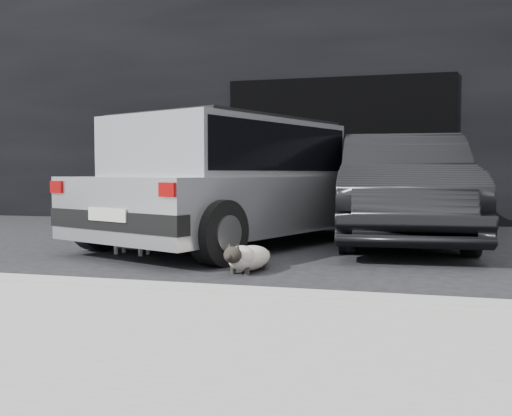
% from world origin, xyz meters
% --- Properties ---
extents(ground, '(80.00, 80.00, 0.00)m').
position_xyz_m(ground, '(0.00, 0.00, 0.00)').
color(ground, black).
rests_on(ground, ground).
extents(building_facade, '(34.00, 4.00, 5.00)m').
position_xyz_m(building_facade, '(1.00, 6.00, 2.50)').
color(building_facade, black).
rests_on(building_facade, ground).
extents(garage_opening, '(4.00, 0.10, 2.60)m').
position_xyz_m(garage_opening, '(1.00, 3.99, 1.30)').
color(garage_opening, black).
rests_on(garage_opening, ground).
extents(curb, '(18.00, 0.25, 0.12)m').
position_xyz_m(curb, '(1.00, -2.60, 0.06)').
color(curb, '#989893').
rests_on(curb, ground).
extents(sidewalk, '(18.00, 2.20, 0.11)m').
position_xyz_m(sidewalk, '(1.00, -3.80, 0.06)').
color(sidewalk, '#989893').
rests_on(sidewalk, ground).
extents(silver_hatchback, '(3.36, 4.65, 1.57)m').
position_xyz_m(silver_hatchback, '(0.10, 0.61, 0.86)').
color(silver_hatchback, silver).
rests_on(silver_hatchback, ground).
extents(second_car, '(1.76, 4.40, 1.42)m').
position_xyz_m(second_car, '(2.14, 1.42, 0.71)').
color(second_car, black).
rests_on(second_car, ground).
extents(cat_siamese, '(0.43, 0.85, 0.30)m').
position_xyz_m(cat_siamese, '(0.78, -1.32, 0.14)').
color(cat_siamese, beige).
rests_on(cat_siamese, ground).
extents(cat_white, '(0.84, 0.38, 0.39)m').
position_xyz_m(cat_white, '(-0.73, -0.53, 0.19)').
color(cat_white, white).
rests_on(cat_white, ground).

